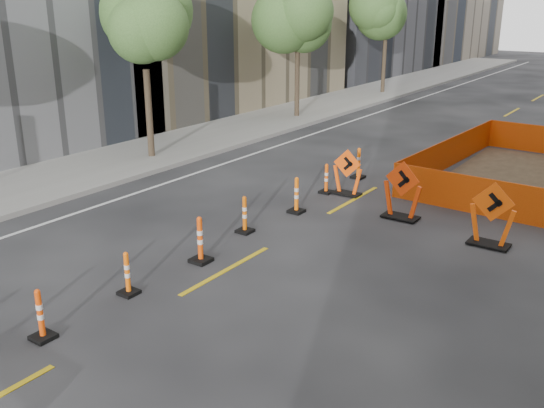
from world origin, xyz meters
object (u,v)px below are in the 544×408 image
Objects in this scene: channelizer_2 at (40,314)px; channelizer_8 at (359,163)px; channelizer_3 at (127,273)px; channelizer_6 at (296,195)px; chevron_sign_right at (492,214)px; channelizer_4 at (200,240)px; channelizer_7 at (326,178)px; channelizer_5 at (245,214)px; chevron_sign_left at (347,172)px; chevron_sign_center at (402,190)px.

channelizer_8 reaches higher than channelizer_2.
channelizer_3 is 0.90× the size of channelizer_6.
channelizer_2 is 10.18m from chevron_sign_right.
channelizer_4 reaches higher than channelizer_7.
channelizer_5 is (-0.29, 2.04, -0.06)m from channelizer_4.
channelizer_3 is at bearing -94.06° from channelizer_4.
chevron_sign_left is at bearing 86.85° from channelizer_4.
chevron_sign_left reaches higher than channelizer_7.
chevron_sign_right reaches higher than channelizer_2.
channelizer_7 is (-0.11, 8.14, 0.00)m from channelizer_3.
channelizer_8 is 0.64× the size of chevron_sign_right.
channelizer_4 is at bearing -99.96° from chevron_sign_left.
channelizer_2 is 0.68× the size of chevron_sign_left.
channelizer_3 is 7.80m from chevron_sign_center.
channelizer_3 is at bearing -136.77° from chevron_sign_right.
chevron_sign_left is 2.45m from chevron_sign_center.
chevron_sign_right is (5.23, 6.72, 0.34)m from channelizer_3.
channelizer_4 reaches higher than channelizer_3.
channelizer_5 is 4.07m from channelizer_7.
channelizer_6 is at bearing 82.80° from channelizer_5.
channelizer_4 is 4.07m from channelizer_6.
channelizer_7 is at bearing 90.90° from channelizer_2.
channelizer_2 is 10.40m from chevron_sign_left.
channelizer_3 is 0.85× the size of channelizer_4.
channelizer_7 is 0.58× the size of chevron_sign_right.
chevron_sign_left reaches higher than channelizer_5.
channelizer_5 is 4.32m from chevron_sign_center.
chevron_sign_left is at bearing 87.56° from channelizer_2.
chevron_sign_right reaches higher than channelizer_5.
channelizer_6 is 0.99× the size of channelizer_8.
channelizer_4 is 1.17× the size of channelizer_7.
channelizer_4 is at bearing -88.58° from channelizer_8.
chevron_sign_right is at bearing 42.66° from channelizer_4.
channelizer_5 is at bearing -97.20° from channelizer_6.
channelizer_2 is 4.07m from channelizer_4.
channelizer_7 is 0.90× the size of channelizer_8.
chevron_sign_center reaches higher than channelizer_5.
channelizer_2 reaches higher than channelizer_3.
channelizer_7 is at bearing 89.47° from channelizer_5.
channelizer_3 is 0.57× the size of chevron_sign_right.
chevron_sign_right is (5.12, 0.61, 0.29)m from channelizer_6.
channelizer_4 is 6.11m from channelizer_7.
channelizer_6 is 5.17m from chevron_sign_right.
channelizer_3 is 0.95× the size of channelizer_5.
channelizer_8 is 6.32m from chevron_sign_right.
channelizer_7 is at bearing -91.51° from channelizer_8.
channelizer_4 is at bearing -111.73° from chevron_sign_center.
channelizer_5 is at bearing -127.22° from chevron_sign_center.
channelizer_5 is 0.95× the size of channelizer_6.
channelizer_3 is (-0.05, 2.04, -0.02)m from channelizer_2.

